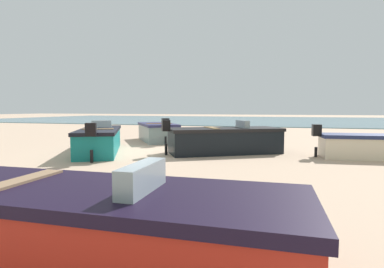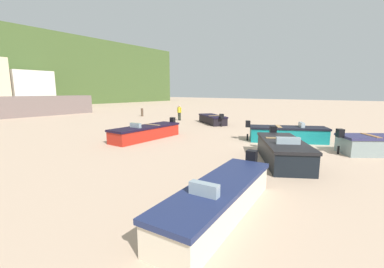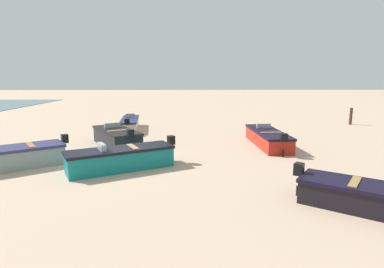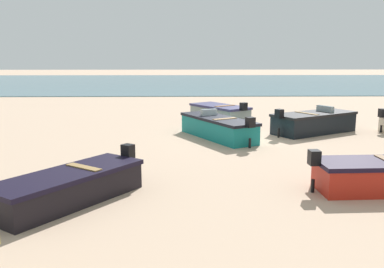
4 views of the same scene
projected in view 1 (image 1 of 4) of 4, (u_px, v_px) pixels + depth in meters
ground_plane at (126, 152)px, 11.84m from camera, size 160.00×160.00×0.00m
tidal_water at (245, 120)px, 46.12m from camera, size 80.00×36.00×0.06m
boat_grey_0 at (158, 132)px, 15.88m from camera, size 3.29×3.77×1.24m
boat_red_1 at (67, 223)px, 3.31m from camera, size 5.38×1.64×1.17m
boat_black_4 at (224, 140)px, 11.54m from camera, size 4.45×3.54×1.27m
boat_teal_5 at (100, 140)px, 11.77m from camera, size 3.32×4.62×1.24m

